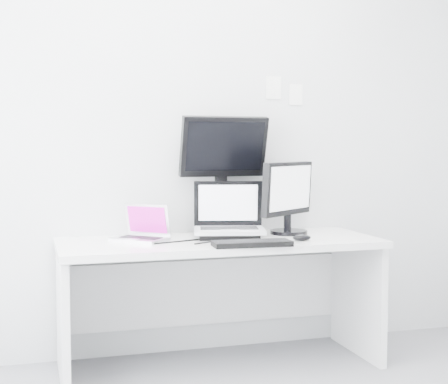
% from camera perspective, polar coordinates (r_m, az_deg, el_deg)
% --- Properties ---
extents(back_wall, '(3.60, 0.00, 3.60)m').
position_cam_1_polar(back_wall, '(4.10, -1.74, 5.22)').
color(back_wall, silver).
rests_on(back_wall, ground).
extents(desk, '(1.80, 0.70, 0.73)m').
position_cam_1_polar(desk, '(3.87, -0.37, -9.40)').
color(desk, white).
rests_on(desk, ground).
extents(macbook, '(0.35, 0.35, 0.21)m').
position_cam_1_polar(macbook, '(3.75, -7.19, -2.54)').
color(macbook, silver).
rests_on(macbook, desk).
extents(speaker, '(0.09, 0.09, 0.16)m').
position_cam_1_polar(speaker, '(3.94, -5.69, -2.63)').
color(speaker, black).
rests_on(speaker, desk).
extents(dell_laptop, '(0.46, 0.40, 0.33)m').
position_cam_1_polar(dell_laptop, '(3.83, 0.44, -1.47)').
color(dell_laptop, silver).
rests_on(dell_laptop, desk).
extents(rear_monitor, '(0.54, 0.23, 0.72)m').
position_cam_1_polar(rear_monitor, '(4.05, -0.11, 1.59)').
color(rear_monitor, black).
rests_on(rear_monitor, desk).
extents(samsung_monitor, '(0.53, 0.47, 0.45)m').
position_cam_1_polar(samsung_monitor, '(4.03, 5.54, -0.40)').
color(samsung_monitor, black).
rests_on(samsung_monitor, desk).
extents(keyboard, '(0.42, 0.17, 0.03)m').
position_cam_1_polar(keyboard, '(3.56, 2.39, -4.38)').
color(keyboard, black).
rests_on(keyboard, desk).
extents(mouse, '(0.11, 0.07, 0.04)m').
position_cam_1_polar(mouse, '(3.77, 6.62, -3.87)').
color(mouse, black).
rests_on(mouse, desk).
extents(wall_note_0, '(0.10, 0.00, 0.14)m').
position_cam_1_polar(wall_note_0, '(4.25, 4.23, 8.82)').
color(wall_note_0, white).
rests_on(wall_note_0, back_wall).
extents(wall_note_1, '(0.09, 0.00, 0.13)m').
position_cam_1_polar(wall_note_1, '(4.30, 6.11, 8.21)').
color(wall_note_1, white).
rests_on(wall_note_1, back_wall).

